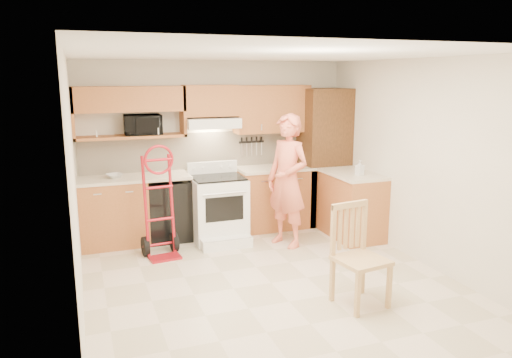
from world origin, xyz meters
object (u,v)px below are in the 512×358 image
dining_chair (361,256)px  hand_truck (161,207)px  range (219,204)px  person (287,181)px  microwave (143,125)px

dining_chair → hand_truck: bearing=120.6°
range → person: person is taller
person → hand_truck: size_ratio=1.38×
microwave → hand_truck: 1.28m
microwave → dining_chair: size_ratio=0.48×
person → dining_chair: size_ratio=1.74×
range → person: size_ratio=0.60×
dining_chair → microwave: bearing=112.8°
microwave → hand_truck: (0.07, -0.82, -0.97)m
range → person: 1.02m
dining_chair → range: bearing=100.1°
range → hand_truck: size_ratio=0.83×
person → hand_truck: 1.71m
microwave → person: 2.13m
microwave → range: size_ratio=0.46×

